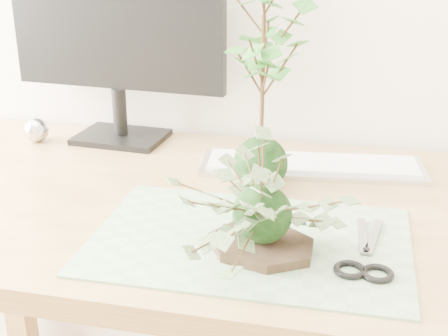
{
  "coord_description": "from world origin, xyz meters",
  "views": [
    {
      "loc": [
        0.21,
        0.24,
        1.21
      ],
      "look_at": [
        0.0,
        1.14,
        0.84
      ],
      "focal_mm": 50.0,
      "sensor_mm": 36.0,
      "label": 1
    }
  ],
  "objects": [
    {
      "name": "desk",
      "position": [
        0.07,
        1.23,
        0.65
      ],
      "size": [
        1.6,
        0.7,
        0.74
      ],
      "color": "tan",
      "rests_on": "ground_plane"
    },
    {
      "name": "cutting_mat",
      "position": [
        0.05,
        1.09,
        0.74
      ],
      "size": [
        0.5,
        0.34,
        0.0
      ],
      "primitive_type": "cube",
      "rotation": [
        0.0,
        0.0,
        0.01
      ],
      "color": "gray",
      "rests_on": "desk"
    },
    {
      "name": "stone_dish",
      "position": [
        0.08,
        1.06,
        0.75
      ],
      "size": [
        0.21,
        0.21,
        0.01
      ],
      "primitive_type": "cylinder",
      "rotation": [
        0.0,
        0.0,
        -0.25
      ],
      "color": "black",
      "rests_on": "cutting_mat"
    },
    {
      "name": "ivy_kokedama",
      "position": [
        0.08,
        1.06,
        0.85
      ],
      "size": [
        0.27,
        0.27,
        0.18
      ],
      "rotation": [
        0.0,
        0.0,
        0.07
      ],
      "color": "black",
      "rests_on": "stone_dish"
    },
    {
      "name": "maple_kokedama",
      "position": [
        0.03,
        1.3,
        1.04
      ],
      "size": [
        0.26,
        0.26,
        0.42
      ],
      "rotation": [
        0.0,
        0.0,
        0.2
      ],
      "color": "black",
      "rests_on": "desk"
    },
    {
      "name": "keyboard",
      "position": [
        0.12,
        1.42,
        0.75
      ],
      "size": [
        0.46,
        0.19,
        0.02
      ],
      "rotation": [
        0.0,
        0.0,
        0.12
      ],
      "color": "silver",
      "rests_on": "desk"
    },
    {
      "name": "monitor",
      "position": [
        -0.33,
        1.51,
        0.99
      ],
      "size": [
        0.49,
        0.16,
        0.43
      ],
      "rotation": [
        0.0,
        0.0,
        -0.07
      ],
      "color": "black",
      "rests_on": "desk"
    },
    {
      "name": "foil_ball",
      "position": [
        -0.51,
        1.45,
        0.77
      ],
      "size": [
        0.06,
        0.06,
        0.06
      ],
      "primitive_type": "sphere",
      "color": "white",
      "rests_on": "desk"
    },
    {
      "name": "scissors",
      "position": [
        0.23,
        1.05,
        0.75
      ],
      "size": [
        0.09,
        0.19,
        0.01
      ],
      "rotation": [
        0.0,
        0.0,
        -0.04
      ],
      "color": "gray",
      "rests_on": "cutting_mat"
    }
  ]
}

